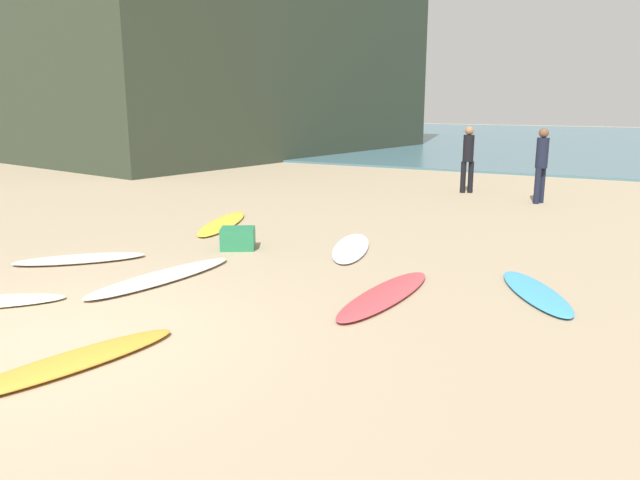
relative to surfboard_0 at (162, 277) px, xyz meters
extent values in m
plane|color=tan|center=(0.55, -2.13, -0.04)|extent=(120.00, 120.00, 0.00)
cube|color=slate|center=(0.55, 34.62, 0.00)|extent=(120.00, 40.00, 0.08)
ellipsoid|color=white|center=(0.00, 0.00, 0.00)|extent=(0.85, 2.51, 0.09)
ellipsoid|color=#43A1E2|center=(4.65, 1.71, -0.01)|extent=(1.40, 1.91, 0.07)
ellipsoid|color=yellow|center=(-1.53, 3.40, -0.01)|extent=(1.35, 2.51, 0.07)
ellipsoid|color=#D24850|center=(3.00, 0.72, 0.00)|extent=(0.66, 2.35, 0.08)
ellipsoid|color=silver|center=(1.56, 2.78, -0.01)|extent=(1.21, 2.19, 0.07)
ellipsoid|color=silver|center=(-1.77, 0.14, 0.00)|extent=(1.72, 1.73, 0.09)
ellipsoid|color=gold|center=(1.17, -2.53, 0.00)|extent=(1.00, 2.23, 0.08)
cylinder|color=black|center=(1.68, 10.00, 0.37)|extent=(0.14, 0.14, 0.83)
cylinder|color=black|center=(1.51, 9.91, 0.37)|extent=(0.14, 0.14, 0.83)
cylinder|color=black|center=(1.59, 9.95, 1.13)|extent=(0.38, 0.38, 0.69)
sphere|color=#9E7051|center=(1.59, 9.95, 1.59)|extent=(0.22, 0.22, 0.22)
cylinder|color=#191E33|center=(3.60, 9.17, 0.38)|extent=(0.14, 0.14, 0.85)
cylinder|color=#191E33|center=(3.53, 8.98, 0.38)|extent=(0.14, 0.14, 0.85)
cylinder|color=#191E33|center=(3.57, 9.08, 1.16)|extent=(0.36, 0.36, 0.71)
sphere|color=brown|center=(3.57, 9.08, 1.62)|extent=(0.23, 0.23, 0.23)
cube|color=#287F51|center=(-0.11, 1.94, 0.13)|extent=(0.69, 0.65, 0.36)
camera|label=1|loc=(5.66, -6.03, 2.36)|focal=33.98mm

